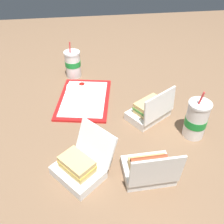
{
  "coord_description": "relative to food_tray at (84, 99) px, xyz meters",
  "views": [
    {
      "loc": [
        0.87,
        -0.09,
        0.77
      ],
      "look_at": [
        -0.03,
        0.04,
        0.05
      ],
      "focal_mm": 40.0,
      "sensor_mm": 36.0,
      "label": 1
    }
  ],
  "objects": [
    {
      "name": "clamshell_hotdog_right",
      "position": [
        0.52,
        0.21,
        0.03
      ],
      "size": [
        0.16,
        0.18,
        0.18
      ],
      "color": "white",
      "rests_on": "ground_plane"
    },
    {
      "name": "ketchup_cup",
      "position": [
        -0.1,
        -0.01,
        0.02
      ],
      "size": [
        0.04,
        0.04,
        0.02
      ],
      "color": "white",
      "rests_on": "food_tray"
    },
    {
      "name": "plastic_fork",
      "position": [
        0.0,
        0.07,
        0.01
      ],
      "size": [
        0.11,
        0.03,
        0.0
      ],
      "primitive_type": "cube",
      "rotation": [
        0.0,
        0.0,
        -0.15
      ],
      "color": "white",
      "rests_on": "food_tray"
    },
    {
      "name": "clamshell_sandwich_front",
      "position": [
        0.19,
        0.3,
        0.04
      ],
      "size": [
        0.22,
        0.24,
        0.17
      ],
      "color": "white",
      "rests_on": "ground_plane"
    },
    {
      "name": "ground_plane",
      "position": [
        0.22,
        0.09,
        -0.01
      ],
      "size": [
        3.2,
        3.2,
        0.0
      ],
      "primitive_type": "plane",
      "color": "brown"
    },
    {
      "name": "napkin_stack",
      "position": [
        -0.09,
        -0.04,
        0.01
      ],
      "size": [
        0.11,
        0.11,
        0.0
      ],
      "primitive_type": "cube",
      "rotation": [
        0.0,
        0.0,
        -0.07
      ],
      "color": "white",
      "rests_on": "food_tray"
    },
    {
      "name": "food_tray",
      "position": [
        0.0,
        0.0,
        0.0
      ],
      "size": [
        0.41,
        0.33,
        0.01
      ],
      "color": "red",
      "rests_on": "ground_plane"
    },
    {
      "name": "clamshell_sandwich_left",
      "position": [
        0.48,
        -0.04,
        0.04
      ],
      "size": [
        0.26,
        0.26,
        0.17
      ],
      "color": "white",
      "rests_on": "ground_plane"
    },
    {
      "name": "soda_cup_right",
      "position": [
        0.33,
        0.47,
        0.08
      ],
      "size": [
        0.1,
        0.1,
        0.23
      ],
      "color": "white",
      "rests_on": "ground_plane"
    },
    {
      "name": "soda_cup_center",
      "position": [
        -0.26,
        -0.05,
        0.07
      ],
      "size": [
        0.09,
        0.09,
        0.22
      ],
      "color": "white",
      "rests_on": "ground_plane"
    }
  ]
}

